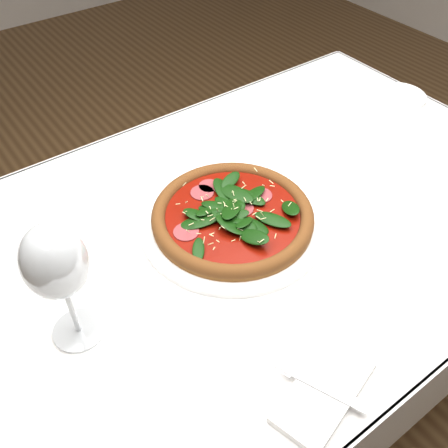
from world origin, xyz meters
TOP-DOWN VIEW (x-y plane):
  - ground at (0.00, 0.00)m, footprint 6.00×6.00m
  - dining_table at (0.00, 0.00)m, footprint 1.21×0.81m
  - plate at (-0.07, 0.01)m, footprint 0.34×0.34m
  - pizza at (-0.07, 0.01)m, footprint 0.34×0.34m
  - wine_glass at (-0.40, -0.04)m, footprint 0.09×0.09m
  - napkin at (-0.17, -0.33)m, footprint 0.18×0.12m
  - fork at (-0.18, -0.30)m, footprint 0.08×0.15m
  - saucer_far at (0.54, 0.13)m, footprint 0.13×0.13m

SIDE VIEW (x-z plane):
  - ground at x=0.00m, z-range 0.00..0.00m
  - dining_table at x=0.00m, z-range 0.27..1.02m
  - saucer_far at x=0.54m, z-range 0.75..0.76m
  - napkin at x=-0.17m, z-range 0.75..0.76m
  - plate at x=-0.07m, z-range 0.75..0.77m
  - fork at x=-0.18m, z-range 0.76..0.77m
  - pizza at x=-0.07m, z-range 0.76..0.80m
  - wine_glass at x=-0.40m, z-range 0.80..1.01m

